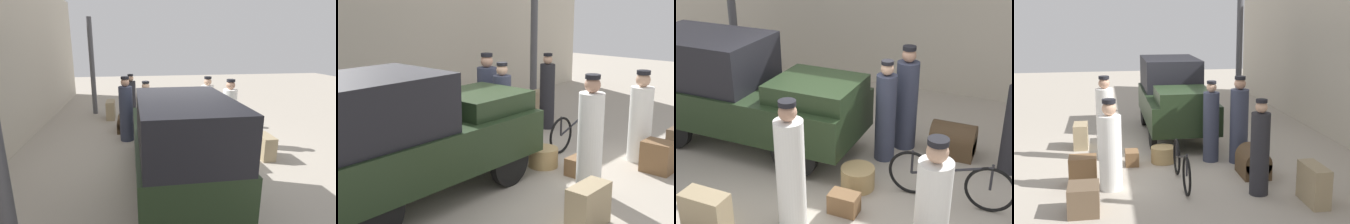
% 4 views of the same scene
% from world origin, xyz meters
% --- Properties ---
extents(ground_plane, '(30.00, 30.00, 0.00)m').
position_xyz_m(ground_plane, '(0.00, 0.00, 0.00)').
color(ground_plane, '#A89E8E').
extents(canopy_pillar_left, '(0.18, 0.18, 3.52)m').
position_xyz_m(canopy_pillar_left, '(-3.44, 2.50, 1.76)').
color(canopy_pillar_left, '#4C4C51').
rests_on(canopy_pillar_left, ground).
extents(truck, '(3.81, 1.53, 1.85)m').
position_xyz_m(truck, '(-1.75, 0.31, 0.99)').
color(truck, black).
rests_on(truck, ground).
extents(bicycle, '(1.76, 0.04, 0.72)m').
position_xyz_m(bicycle, '(1.92, -0.10, 0.35)').
color(bicycle, black).
rests_on(bicycle, ground).
extents(wicker_basket, '(0.50, 0.50, 0.32)m').
position_xyz_m(wicker_basket, '(0.63, -0.26, 0.16)').
color(wicker_basket, tan).
rests_on(wicker_basket, ground).
extents(porter_lifting_near_truck, '(0.33, 0.33, 1.67)m').
position_xyz_m(porter_lifting_near_truck, '(0.69, 0.72, 0.77)').
color(porter_lifting_near_truck, '#33384C').
rests_on(porter_lifting_near_truck, ground).
extents(porter_standing_middle, '(0.37, 0.37, 1.75)m').
position_xyz_m(porter_standing_middle, '(0.19, -1.41, 0.81)').
color(porter_standing_middle, white).
rests_on(porter_standing_middle, ground).
extents(porter_carrying_trunk, '(0.37, 0.37, 1.78)m').
position_xyz_m(porter_carrying_trunk, '(0.87, 1.26, 0.82)').
color(porter_carrying_trunk, '#33384C').
rests_on(porter_carrying_trunk, ground).
extents(porter_with_bicycle, '(0.39, 0.39, 1.59)m').
position_xyz_m(porter_with_bicycle, '(1.96, -1.34, 0.72)').
color(porter_with_bicycle, white).
rests_on(porter_with_bicycle, ground).
extents(suitcase_small_leather, '(0.61, 0.31, 0.55)m').
position_xyz_m(suitcase_small_leather, '(-0.74, -1.97, 0.28)').
color(suitcase_small_leather, '#9E8966').
rests_on(suitcase_small_leather, ground).
extents(suitcase_tan_flat, '(0.40, 0.27, 0.29)m').
position_xyz_m(suitcase_tan_flat, '(0.69, -0.91, 0.15)').
color(suitcase_tan_flat, brown).
rests_on(suitcase_tan_flat, ground).
extents(trunk_barrel_dark, '(0.72, 0.51, 0.56)m').
position_xyz_m(trunk_barrel_dark, '(1.69, 1.31, 0.25)').
color(trunk_barrel_dark, '#4C3823').
rests_on(trunk_barrel_dark, ground).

